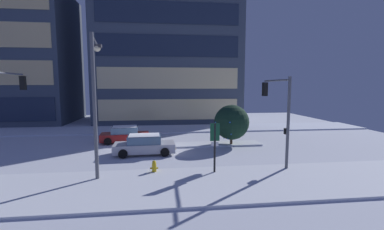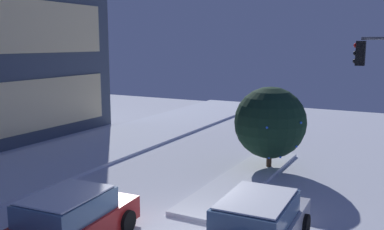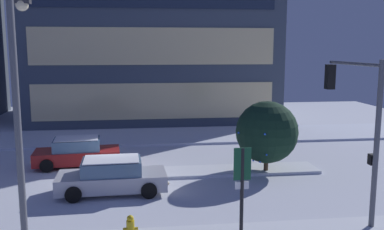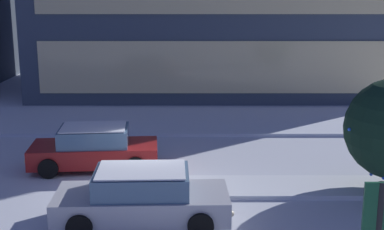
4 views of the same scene
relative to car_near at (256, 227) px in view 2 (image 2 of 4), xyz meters
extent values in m
cube|color=silver|center=(5.49, 2.41, -0.64)|extent=(9.00, 1.80, 0.14)
cube|color=slate|center=(0.00, 0.00, 0.43)|extent=(2.51, 1.76, 0.60)
cube|color=white|center=(0.00, 0.00, 0.76)|extent=(2.32, 1.64, 0.04)
sphere|color=#F9E5B2|center=(2.26, 0.71, -0.22)|extent=(0.16, 0.16, 0.16)
sphere|color=#F9E5B2|center=(2.31, -0.55, -0.22)|extent=(0.16, 0.16, 0.16)
cylinder|color=black|center=(1.46, 0.98, -0.38)|extent=(0.67, 0.24, 0.66)
cylinder|color=black|center=(1.53, -0.88, -0.38)|extent=(0.67, 0.24, 0.66)
cube|color=maroon|center=(-2.05, 4.45, -0.18)|extent=(4.44, 2.16, 0.66)
cube|color=slate|center=(-2.05, 4.45, 0.43)|extent=(2.45, 1.82, 0.60)
cube|color=white|center=(-2.05, 4.45, 0.76)|extent=(2.27, 1.70, 0.04)
cylinder|color=black|center=(-0.56, 3.65, -0.38)|extent=(0.67, 0.27, 0.66)
cylinder|color=black|center=(-0.70, 5.48, -0.38)|extent=(0.67, 0.27, 0.66)
cube|color=black|center=(8.91, -1.19, 4.22)|extent=(0.32, 0.36, 1.00)
sphere|color=red|center=(8.91, -1.00, 4.54)|extent=(0.20, 0.20, 0.20)
sphere|color=black|center=(8.91, -1.00, 4.22)|extent=(0.20, 0.20, 0.20)
sphere|color=black|center=(8.91, -1.00, 3.90)|extent=(0.20, 0.20, 0.20)
cylinder|color=#473323|center=(7.32, 2.02, -0.33)|extent=(0.22, 0.22, 0.77)
sphere|color=black|center=(7.32, 2.02, 1.34)|extent=(3.02, 3.02, 3.02)
sphere|color=blue|center=(6.80, 0.60, 1.54)|extent=(0.10, 0.10, 0.10)
sphere|color=blue|center=(6.96, 0.78, 0.52)|extent=(0.10, 0.10, 0.10)
sphere|color=blue|center=(6.84, 1.39, 0.03)|extent=(0.10, 0.10, 0.10)
sphere|color=blue|center=(8.82, 1.93, 1.63)|extent=(0.10, 0.10, 0.10)
sphere|color=blue|center=(6.62, 1.81, 0.00)|extent=(0.10, 0.10, 0.10)
sphere|color=blue|center=(5.84, 1.67, 1.41)|extent=(0.10, 0.10, 0.10)
camera|label=1|loc=(1.32, -19.45, 4.44)|focal=24.10mm
camera|label=2|loc=(-9.92, -3.41, 4.63)|focal=40.32mm
camera|label=3|loc=(1.21, -17.63, 5.39)|focal=39.83mm
camera|label=4|loc=(1.31, -13.09, 5.32)|focal=49.70mm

